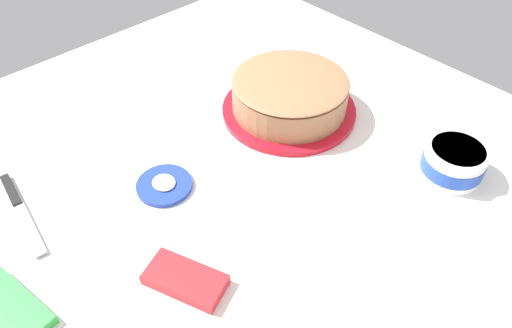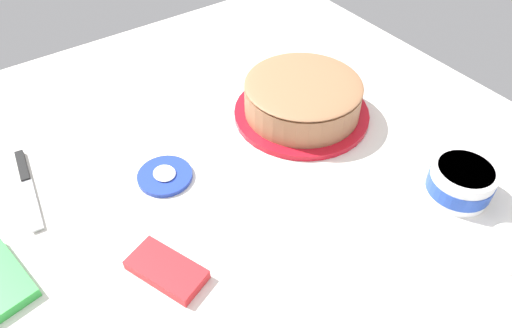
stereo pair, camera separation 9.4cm
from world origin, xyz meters
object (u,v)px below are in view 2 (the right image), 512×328
(frosting_tub, at_px, (461,181))
(frosting_tub_lid, at_px, (165,176))
(frosted_cake, at_px, (302,99))
(sprinkle_bowl_yellow, at_px, (512,249))
(candy_box_lower, at_px, (167,270))
(spreading_knife, at_px, (26,181))

(frosting_tub, relative_size, frosting_tub_lid, 1.11)
(frosted_cake, relative_size, frosting_tub_lid, 2.82)
(sprinkle_bowl_yellow, distance_m, candy_box_lower, 0.60)
(frosting_tub_lid, xyz_separation_m, candy_box_lower, (-0.21, 0.10, 0.00))
(frosting_tub, relative_size, candy_box_lower, 0.92)
(candy_box_lower, bearing_deg, frosted_cake, -88.14)
(sprinkle_bowl_yellow, xyz_separation_m, candy_box_lower, (0.31, 0.51, -0.01))
(spreading_knife, xyz_separation_m, sprinkle_bowl_yellow, (-0.67, -0.64, 0.02))
(frosted_cake, distance_m, spreading_knife, 0.62)
(candy_box_lower, bearing_deg, spreading_knife, -1.09)
(sprinkle_bowl_yellow, bearing_deg, spreading_knife, 43.98)
(frosting_tub_lid, bearing_deg, frosting_tub, -129.50)
(frosting_tub_lid, distance_m, candy_box_lower, 0.23)
(frosted_cake, distance_m, candy_box_lower, 0.51)
(frosting_tub, xyz_separation_m, frosting_tub_lid, (0.37, 0.45, -0.03))
(frosting_tub_lid, relative_size, candy_box_lower, 0.83)
(candy_box_lower, bearing_deg, frosting_tub, -128.87)
(sprinkle_bowl_yellow, bearing_deg, frosting_tub_lid, 37.99)
(frosting_tub, relative_size, sprinkle_bowl_yellow, 1.49)
(frosting_tub_lid, relative_size, sprinkle_bowl_yellow, 1.34)
(spreading_knife, bearing_deg, frosted_cake, -103.96)
(frosting_tub_lid, bearing_deg, candy_box_lower, 153.70)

